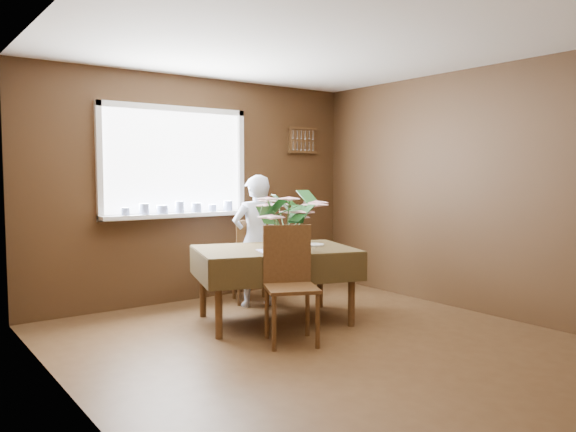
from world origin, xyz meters
TOP-DOWN VIEW (x-y plane):
  - floor at (0.00, 0.00)m, footprint 4.50×4.50m
  - ceiling at (0.00, 0.00)m, footprint 4.50×4.50m
  - wall_back at (0.00, 2.25)m, footprint 4.00×0.00m
  - wall_left at (-2.00, 0.00)m, footprint 0.00×4.50m
  - wall_right at (2.00, 0.00)m, footprint 0.00×4.50m
  - window_assembly at (-0.30, 2.19)m, footprint 1.72×0.20m
  - spoon_rack at (1.45, 2.22)m, footprint 0.44×0.05m
  - dining_table at (0.11, 0.92)m, footprint 1.71×1.40m
  - chair_far at (0.36, 1.70)m, footprint 0.52×0.52m
  - chair_near at (-0.14, 0.33)m, footprint 0.56×0.56m
  - seated_woman at (0.32, 1.56)m, footprint 0.58×0.45m
  - flower_bouquet at (0.08, 0.68)m, footprint 0.60×0.60m
  - side_plate at (0.52, 0.85)m, footprint 0.30×0.30m
  - table_knife at (0.23, 0.66)m, footprint 0.09×0.19m

SIDE VIEW (x-z plane):
  - floor at x=0.00m, z-range 0.00..0.00m
  - chair_far at x=0.36m, z-range 0.04..0.97m
  - chair_near at x=-0.14m, z-range 0.04..1.03m
  - dining_table at x=0.11m, z-range 0.27..0.99m
  - seated_woman at x=0.32m, z-range 0.00..1.41m
  - side_plate at x=0.52m, z-range 0.71..0.73m
  - table_knife at x=0.23m, z-range 0.72..0.73m
  - flower_bouquet at x=0.08m, z-range 0.79..1.31m
  - wall_back at x=0.00m, z-range -0.75..3.25m
  - wall_left at x=-2.00m, z-range -1.00..3.50m
  - wall_right at x=2.00m, z-range -1.00..3.50m
  - window_assembly at x=-0.30m, z-range 0.73..1.95m
  - spoon_rack at x=1.45m, z-range 1.69..2.02m
  - ceiling at x=0.00m, z-range 2.50..2.50m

